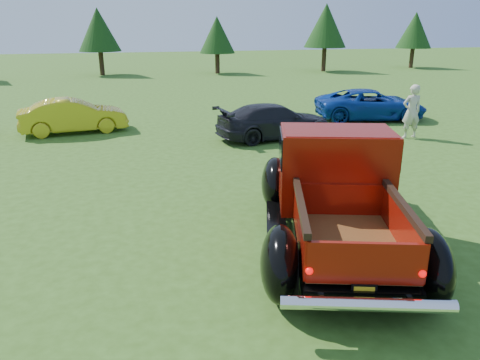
{
  "coord_description": "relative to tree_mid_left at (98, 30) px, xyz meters",
  "views": [
    {
      "loc": [
        -1.71,
        -7.86,
        3.95
      ],
      "look_at": [
        0.33,
        0.2,
        1.13
      ],
      "focal_mm": 35.0,
      "sensor_mm": 36.0,
      "label": 1
    }
  ],
  "objects": [
    {
      "name": "tree_mid_right",
      "position": [
        9.0,
        -1.0,
        -0.41
      ],
      "size": [
        2.82,
        2.82,
        4.4
      ],
      "color": "#332114",
      "rests_on": "ground"
    },
    {
      "name": "ground",
      "position": [
        3.0,
        -31.0,
        -3.38
      ],
      "size": [
        120.0,
        120.0,
        0.0
      ],
      "primitive_type": "plane",
      "color": "#335317",
      "rests_on": "ground"
    },
    {
      "name": "show_car_yellow",
      "position": [
        -0.5,
        -20.61,
        -2.75
      ],
      "size": [
        3.99,
        1.85,
        1.27
      ],
      "primitive_type": "imported",
      "rotation": [
        0.0,
        0.0,
        1.71
      ],
      "color": "gold",
      "rests_on": "ground"
    },
    {
      "name": "tree_mid_left",
      "position": [
        0.0,
        0.0,
        0.0
      ],
      "size": [
        3.2,
        3.2,
        5.0
      ],
      "color": "#332114",
      "rests_on": "ground"
    },
    {
      "name": "spectator",
      "position": [
        11.2,
        -24.44,
        -2.43
      ],
      "size": [
        0.71,
        0.49,
        1.9
      ],
      "primitive_type": "imported",
      "rotation": [
        0.0,
        0.0,
        3.09
      ],
      "color": "#BAB6A1",
      "rests_on": "ground"
    },
    {
      "name": "tree_far_east",
      "position": [
        27.0,
        -0.5,
        -0.14
      ],
      "size": [
        3.07,
        3.07,
        4.8
      ],
      "color": "#332114",
      "rests_on": "ground"
    },
    {
      "name": "show_car_grey",
      "position": [
        6.5,
        -23.29,
        -2.77
      ],
      "size": [
        4.42,
        2.33,
        1.22
      ],
      "primitive_type": "imported",
      "rotation": [
        0.0,
        0.0,
        1.72
      ],
      "color": "black",
      "rests_on": "ground"
    },
    {
      "name": "pickup_truck",
      "position": [
        5.05,
        -31.24,
        -2.38
      ],
      "size": [
        3.96,
        6.03,
        2.1
      ],
      "rotation": [
        0.0,
        0.0,
        -0.3
      ],
      "color": "black",
      "rests_on": "ground"
    },
    {
      "name": "tree_east",
      "position": [
        18.0,
        -1.5,
        0.27
      ],
      "size": [
        3.46,
        3.46,
        5.4
      ],
      "color": "#332114",
      "rests_on": "ground"
    },
    {
      "name": "show_car_blue",
      "position": [
        11.5,
        -21.07,
        -2.75
      ],
      "size": [
        4.87,
        2.83,
        1.27
      ],
      "primitive_type": "imported",
      "rotation": [
        0.0,
        0.0,
        1.41
      ],
      "color": "navy",
      "rests_on": "ground"
    }
  ]
}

